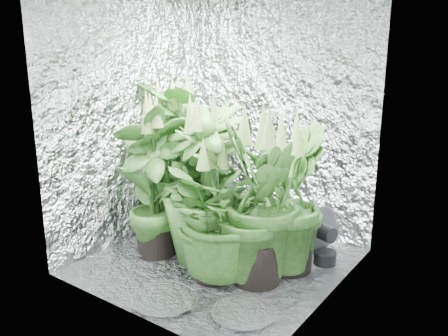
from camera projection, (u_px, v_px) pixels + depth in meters
ground at (219, 261)px, 3.05m from camera, size 1.60×1.60×0.00m
walls at (219, 119)px, 2.81m from camera, size 1.62×1.62×2.00m
plant_a at (192, 154)px, 3.61m from camera, size 1.28×1.28×1.27m
plant_b at (213, 184)px, 3.34m from camera, size 0.65×0.65×0.98m
plant_c at (290, 201)px, 2.84m from camera, size 0.63×0.63×1.06m
plant_d at (177, 164)px, 3.38m from camera, size 0.91×0.91×1.26m
plant_e at (214, 213)px, 2.72m from camera, size 0.87×0.87×0.94m
plant_f at (154, 182)px, 3.05m from camera, size 0.76×0.76×1.17m
plant_g at (257, 203)px, 2.66m from camera, size 0.58×0.58×1.14m
plant_h at (206, 186)px, 2.93m from camera, size 0.68×0.68×1.16m
circulation_fan at (322, 239)px, 3.00m from camera, size 0.21×0.33×0.40m
plant_label at (219, 238)px, 2.70m from camera, size 0.06×0.05×0.08m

